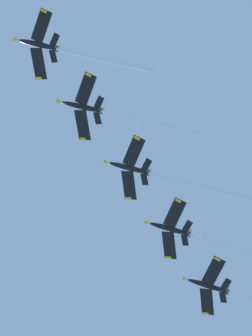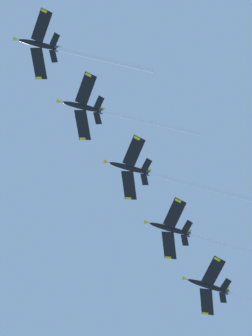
{
  "view_description": "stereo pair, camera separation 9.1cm",
  "coord_description": "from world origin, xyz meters",
  "px_view_note": "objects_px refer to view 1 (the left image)",
  "views": [
    {
      "loc": [
        -17.72,
        -52.68,
        1.56
      ],
      "look_at": [
        44.83,
        -11.28,
        167.23
      ],
      "focal_mm": 69.11,
      "sensor_mm": 36.0,
      "label": 1
    },
    {
      "loc": [
        -17.77,
        -52.6,
        1.56
      ],
      "look_at": [
        44.83,
        -11.28,
        167.23
      ],
      "focal_mm": 69.11,
      "sensor_mm": 36.0,
      "label": 2
    }
  ],
  "objects_px": {
    "jet_second": "(102,111)",
    "jet_fourth": "(195,236)",
    "jet_fifth": "(231,293)",
    "jet_lead": "(64,50)",
    "jet_third": "(164,177)"
  },
  "relations": [
    {
      "from": "jet_lead",
      "to": "jet_fourth",
      "type": "distance_m",
      "value": 63.16
    },
    {
      "from": "jet_second",
      "to": "jet_third",
      "type": "bearing_deg",
      "value": -11.32
    },
    {
      "from": "jet_second",
      "to": "jet_fifth",
      "type": "relative_size",
      "value": 0.87
    },
    {
      "from": "jet_second",
      "to": "jet_fourth",
      "type": "bearing_deg",
      "value": -4.46
    },
    {
      "from": "jet_fifth",
      "to": "jet_second",
      "type": "bearing_deg",
      "value": 176.88
    },
    {
      "from": "jet_lead",
      "to": "jet_second",
      "type": "height_order",
      "value": "jet_lead"
    },
    {
      "from": "jet_second",
      "to": "jet_fourth",
      "type": "xyz_separation_m",
      "value": [
        42.62,
        -3.32,
        -10.0
      ]
    },
    {
      "from": "jet_second",
      "to": "jet_lead",
      "type": "bearing_deg",
      "value": -179.02
    },
    {
      "from": "jet_third",
      "to": "jet_fourth",
      "type": "distance_m",
      "value": 19.15
    },
    {
      "from": "jet_third",
      "to": "jet_fifth",
      "type": "bearing_deg",
      "value": 2.31
    },
    {
      "from": "jet_second",
      "to": "jet_fifth",
      "type": "xyz_separation_m",
      "value": [
        61.04,
        -3.33,
        -15.65
      ]
    },
    {
      "from": "jet_lead",
      "to": "jet_third",
      "type": "height_order",
      "value": "jet_lead"
    },
    {
      "from": "jet_fourth",
      "to": "jet_fifth",
      "type": "relative_size",
      "value": 1.02
    },
    {
      "from": "jet_second",
      "to": "jet_fourth",
      "type": "relative_size",
      "value": 0.86
    },
    {
      "from": "jet_fourth",
      "to": "jet_fifth",
      "type": "xyz_separation_m",
      "value": [
        18.42,
        -0.0,
        -5.66
      ]
    }
  ]
}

